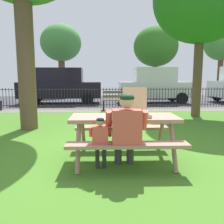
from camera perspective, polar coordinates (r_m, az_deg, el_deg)
name	(u,v)px	position (r m, az deg, el deg)	size (l,w,h in m)	color
ground	(111,135)	(5.81, -0.28, -5.76)	(28.00, 10.65, 0.02)	#447824
cobblestone_walkway	(106,110)	(10.35, -1.58, 0.53)	(28.00, 1.40, 0.01)	slate
street_asphalt	(104,100)	(14.78, -2.07, 2.88)	(28.00, 7.52, 0.01)	#38383D
picnic_table_foreground	(124,126)	(3.97, 2.98, -3.46)	(1.84, 1.52, 0.79)	#A37764
pizza_box_open	(136,111)	(3.93, 5.94, 0.30)	(0.42, 0.44, 0.48)	tan
adult_at_table	(126,129)	(3.46, 3.50, -4.19)	(0.62, 0.60, 1.19)	#3D3D3D
child_at_table	(100,139)	(3.46, -2.86, -6.66)	(0.33, 0.32, 0.85)	#2C2C2C
iron_fence_streetside	(105,98)	(10.99, -1.69, 3.56)	(18.61, 0.03, 0.95)	black
park_bench_center	(121,101)	(10.21, 2.18, 2.79)	(1.61, 0.52, 0.85)	brown
tree_by_fence	(201,0)	(9.44, 21.13, 24.36)	(3.34, 3.34, 5.62)	brown
parked_car_center	(60,85)	(13.18, -12.62, 6.42)	(4.42, 1.94, 1.94)	black
parked_car_right	(154,85)	(13.37, 10.32, 6.54)	(3.93, 1.90, 1.98)	silver
far_tree_midleft	(61,44)	(19.41, -12.43, 16.10)	(3.18, 3.18, 5.58)	brown
far_tree_center	(156,47)	(19.70, 10.69, 15.48)	(3.56, 3.56, 5.52)	brown
far_tree_midright	(222,46)	(21.65, 25.37, 14.52)	(2.80, 2.80, 5.35)	brown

